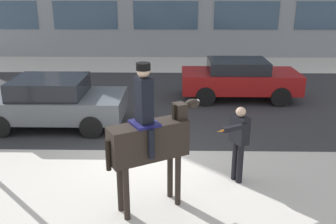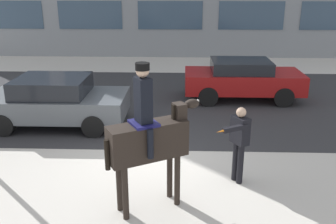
{
  "view_description": "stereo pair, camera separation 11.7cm",
  "coord_description": "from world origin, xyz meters",
  "px_view_note": "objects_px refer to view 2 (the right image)",
  "views": [
    {
      "loc": [
        0.51,
        -8.0,
        3.98
      ],
      "look_at": [
        0.38,
        -1.19,
        1.61
      ],
      "focal_mm": 40.0,
      "sensor_mm": 36.0,
      "label": 1
    },
    {
      "loc": [
        0.62,
        -8.0,
        3.98
      ],
      "look_at": [
        0.38,
        -1.19,
        1.61
      ],
      "focal_mm": 40.0,
      "sensor_mm": 36.0,
      "label": 2
    }
  ],
  "objects_px": {
    "street_car_near_lane": "(56,101)",
    "street_car_far_lane": "(242,79)",
    "mounted_horse_lead": "(149,137)",
    "pedestrian_bystander": "(239,139)"
  },
  "relations": [
    {
      "from": "street_car_near_lane",
      "to": "street_car_far_lane",
      "type": "height_order",
      "value": "street_car_near_lane"
    },
    {
      "from": "mounted_horse_lead",
      "to": "street_car_far_lane",
      "type": "xyz_separation_m",
      "value": [
        2.72,
        6.91,
        -0.65
      ]
    },
    {
      "from": "street_car_near_lane",
      "to": "street_car_far_lane",
      "type": "distance_m",
      "value": 6.39
    },
    {
      "from": "mounted_horse_lead",
      "to": "pedestrian_bystander",
      "type": "height_order",
      "value": "mounted_horse_lead"
    },
    {
      "from": "mounted_horse_lead",
      "to": "pedestrian_bystander",
      "type": "distance_m",
      "value": 2.05
    },
    {
      "from": "street_car_near_lane",
      "to": "pedestrian_bystander",
      "type": "bearing_deg",
      "value": -33.53
    },
    {
      "from": "mounted_horse_lead",
      "to": "street_car_near_lane",
      "type": "height_order",
      "value": "mounted_horse_lead"
    },
    {
      "from": "pedestrian_bystander",
      "to": "street_car_far_lane",
      "type": "distance_m",
      "value": 6.0
    },
    {
      "from": "pedestrian_bystander",
      "to": "street_car_near_lane",
      "type": "height_order",
      "value": "pedestrian_bystander"
    },
    {
      "from": "mounted_horse_lead",
      "to": "pedestrian_bystander",
      "type": "xyz_separation_m",
      "value": [
        1.74,
        0.99,
        -0.44
      ]
    }
  ]
}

